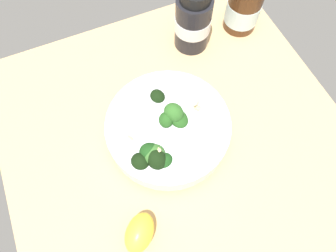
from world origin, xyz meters
TOP-DOWN VIEW (x-y plane):
  - ground_plane at (0.00, 0.00)cm, footprint 65.16×65.16cm
  - bowl_of_broccoli at (-1.79, 1.00)cm, footprint 22.62×22.62cm
  - lemon_wedge at (-12.94, -13.63)cm, footprint 7.73×7.84cm
  - bottle_tall at (12.31, 20.13)cm, footprint 7.60×7.60cm
  - bottle_short at (24.71, 20.34)cm, footprint 7.52×7.52cm

SIDE VIEW (x-z plane):
  - ground_plane at x=0.00cm, z-range -3.44..0.00cm
  - lemon_wedge at x=-12.94cm, z-range 0.00..4.72cm
  - bowl_of_broccoli at x=-1.79cm, z-range -0.91..7.87cm
  - bottle_short at x=24.71cm, z-range -0.98..11.93cm
  - bottle_tall at x=12.31cm, z-range -0.51..13.83cm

